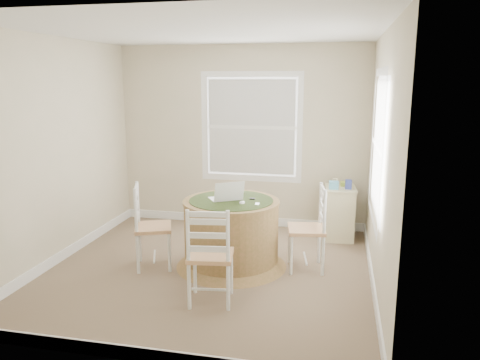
% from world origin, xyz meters
% --- Properties ---
extents(room, '(3.64, 3.64, 2.64)m').
position_xyz_m(room, '(0.17, 0.16, 1.30)').
color(room, '#7E6750').
rests_on(room, ground).
extents(round_table, '(1.27, 1.27, 0.79)m').
position_xyz_m(round_table, '(0.22, 0.20, 0.43)').
color(round_table, '#A37449').
rests_on(round_table, ground).
extents(chair_left, '(0.52, 0.54, 0.95)m').
position_xyz_m(chair_left, '(-0.64, -0.01, 0.47)').
color(chair_left, white).
rests_on(chair_left, ground).
extents(chair_near, '(0.47, 0.46, 0.95)m').
position_xyz_m(chair_near, '(0.23, -0.71, 0.47)').
color(chair_near, white).
rests_on(chair_near, ground).
extents(chair_right, '(0.46, 0.48, 0.95)m').
position_xyz_m(chair_right, '(1.07, 0.29, 0.47)').
color(chair_right, white).
rests_on(chair_right, ground).
extents(laptop, '(0.45, 0.44, 0.24)m').
position_xyz_m(laptop, '(0.16, 0.21, 0.81)').
color(laptop, white).
rests_on(laptop, round_table).
extents(mouse, '(0.07, 0.10, 0.03)m').
position_xyz_m(mouse, '(0.37, 0.09, 0.79)').
color(mouse, white).
rests_on(mouse, round_table).
extents(phone, '(0.05, 0.09, 0.02)m').
position_xyz_m(phone, '(0.54, 0.09, 0.78)').
color(phone, '#B7BABF').
rests_on(phone, round_table).
extents(keys, '(0.06, 0.05, 0.02)m').
position_xyz_m(keys, '(0.45, 0.27, 0.79)').
color(keys, black).
rests_on(keys, round_table).
extents(corner_chest, '(0.43, 0.56, 0.71)m').
position_xyz_m(corner_chest, '(1.43, 1.46, 0.35)').
color(corner_chest, beige).
rests_on(corner_chest, ground).
extents(tissue_box, '(0.13, 0.13, 0.10)m').
position_xyz_m(tissue_box, '(1.35, 1.36, 0.76)').
color(tissue_box, '#5EB3D8').
rests_on(tissue_box, corner_chest).
extents(box_yellow, '(0.16, 0.11, 0.06)m').
position_xyz_m(box_yellow, '(1.50, 1.54, 0.74)').
color(box_yellow, '#B5CA47').
rests_on(box_yellow, corner_chest).
extents(box_blue, '(0.09, 0.09, 0.12)m').
position_xyz_m(box_blue, '(1.52, 1.39, 0.77)').
color(box_blue, '#34429E').
rests_on(box_blue, corner_chest).
extents(cup_cream, '(0.07, 0.07, 0.09)m').
position_xyz_m(cup_cream, '(1.36, 1.57, 0.75)').
color(cup_cream, beige).
rests_on(cup_cream, corner_chest).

